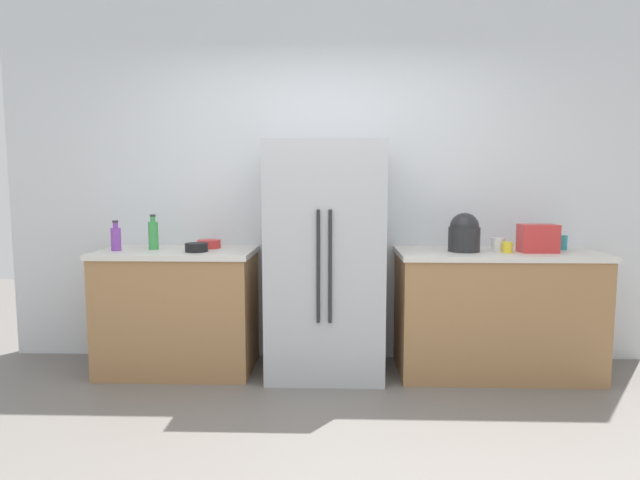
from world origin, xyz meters
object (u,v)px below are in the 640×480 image
(toaster, at_px, (538,238))
(bowl_b, at_px, (209,244))
(bottle_a, at_px, (153,235))
(bowl_a, at_px, (196,247))
(rice_cooker, at_px, (464,233))
(cup_b, at_px, (498,244))
(bottle_b, at_px, (116,238))
(cup_a, at_px, (561,242))
(cup_c, at_px, (507,247))
(refrigerator, at_px, (325,259))

(toaster, xyz_separation_m, bowl_b, (-2.43, 0.17, -0.07))
(bottle_a, relative_size, bowl_a, 1.61)
(rice_cooker, xyz_separation_m, cup_b, (0.26, 0.04, -0.09))
(bottle_b, relative_size, bowl_a, 1.37)
(rice_cooker, relative_size, bowl_a, 1.73)
(cup_a, height_order, bowl_a, cup_a)
(rice_cooker, distance_m, cup_b, 0.28)
(cup_a, bearing_deg, bowl_a, -175.32)
(cup_c, xyz_separation_m, bowl_a, (-2.24, -0.02, -0.01))
(bottle_a, relative_size, bottle_b, 1.18)
(bottle_b, height_order, bowl_b, bottle_b)
(refrigerator, distance_m, bottle_a, 1.31)
(rice_cooker, distance_m, bottle_b, 2.56)
(rice_cooker, relative_size, cup_c, 3.68)
(bottle_b, bearing_deg, bottle_a, 18.67)
(refrigerator, relative_size, cup_c, 22.25)
(bottle_b, height_order, cup_a, bottle_b)
(rice_cooker, relative_size, cup_a, 2.64)
(bowl_a, bearing_deg, cup_b, 3.13)
(bottle_a, distance_m, bowl_b, 0.42)
(rice_cooker, bearing_deg, bowl_b, 175.51)
(cup_a, distance_m, cup_c, 0.51)
(bowl_a, bearing_deg, cup_a, 4.68)
(rice_cooker, xyz_separation_m, bottle_a, (-2.31, 0.05, -0.02))
(toaster, xyz_separation_m, bowl_a, (-2.47, -0.05, -0.07))
(rice_cooker, xyz_separation_m, cup_c, (0.30, -0.06, -0.10))
(rice_cooker, bearing_deg, bottle_a, 178.67)
(cup_b, bearing_deg, refrigerator, -178.39)
(bowl_a, bearing_deg, rice_cooker, 2.24)
(bottle_b, height_order, bowl_a, bottle_b)
(bottle_a, xyz_separation_m, cup_c, (2.60, -0.11, -0.07))
(rice_cooker, height_order, cup_b, rice_cooker)
(cup_b, bearing_deg, rice_cooker, -170.27)
(bowl_b, bearing_deg, cup_c, -5.39)
(refrigerator, xyz_separation_m, rice_cooker, (1.01, -0.01, 0.20))
(refrigerator, xyz_separation_m, toaster, (1.54, -0.03, 0.17))
(toaster, relative_size, bottle_a, 0.98)
(toaster, bearing_deg, bottle_a, 178.46)
(refrigerator, distance_m, toaster, 1.55)
(refrigerator, xyz_separation_m, cup_a, (1.77, 0.14, 0.12))
(refrigerator, relative_size, bowl_a, 10.45)
(cup_b, xyz_separation_m, bowl_a, (-2.21, -0.12, -0.02))
(cup_a, height_order, cup_c, cup_a)
(cup_a, bearing_deg, cup_b, -168.58)
(bottle_b, xyz_separation_m, bowl_a, (0.61, -0.05, -0.06))
(cup_a, distance_m, bowl_a, 2.72)
(toaster, height_order, bottle_b, bottle_b)
(toaster, bearing_deg, cup_b, 165.81)
(bowl_a, bearing_deg, bottle_b, 175.75)
(cup_a, distance_m, cup_b, 0.51)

